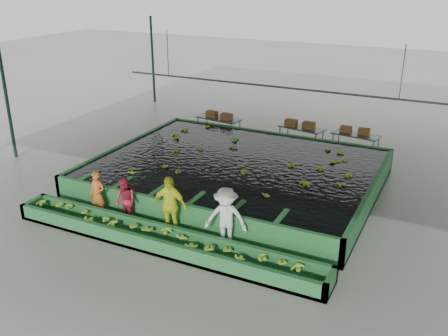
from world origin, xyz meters
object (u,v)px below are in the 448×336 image
at_px(sorting_trough, 161,240).
at_px(box_stack_left, 219,118).
at_px(worker_b, 126,201).
at_px(worker_d, 226,219).
at_px(worker_c, 169,206).
at_px(packing_table_mid, 301,137).
at_px(flotation_tank, 236,173).
at_px(packing_table_left, 219,127).
at_px(box_stack_right, 355,133).
at_px(worker_a, 98,194).
at_px(packing_table_right, 355,144).
at_px(box_stack_mid, 300,127).

distance_m(sorting_trough, box_stack_left, 10.21).
xyz_separation_m(sorting_trough, worker_b, (-1.80, 0.80, 0.50)).
distance_m(sorting_trough, worker_d, 1.98).
bearing_deg(worker_c, worker_b, 172.84).
relative_size(worker_c, packing_table_mid, 0.94).
distance_m(flotation_tank, packing_table_mid, 5.22).
bearing_deg(sorting_trough, worker_c, 103.29).
bearing_deg(box_stack_left, packing_table_mid, 7.70).
distance_m(worker_d, packing_table_left, 10.22).
distance_m(worker_b, box_stack_right, 10.83).
xyz_separation_m(worker_b, packing_table_left, (-1.29, 9.02, -0.27)).
xyz_separation_m(flotation_tank, worker_b, (-1.80, -4.30, 0.30)).
xyz_separation_m(worker_a, worker_d, (4.58, 0.00, 0.18)).
relative_size(worker_a, box_stack_left, 1.14).
bearing_deg(packing_table_left, packing_table_right, 4.79).
bearing_deg(box_stack_left, packing_table_right, 5.72).
height_order(worker_d, packing_table_right, worker_d).
bearing_deg(worker_a, box_stack_left, 89.69).
relative_size(sorting_trough, box_stack_mid, 7.40).
height_order(worker_c, box_stack_mid, worker_c).
bearing_deg(packing_table_right, worker_c, -109.79).
bearing_deg(worker_a, flotation_tank, 54.92).
bearing_deg(packing_table_right, worker_d, -99.33).
bearing_deg(box_stack_mid, worker_d, -84.49).
height_order(packing_table_mid, box_stack_left, box_stack_left).
bearing_deg(packing_table_mid, worker_b, -105.66).
bearing_deg(box_stack_left, packing_table_left, 126.90).
height_order(worker_a, packing_table_mid, worker_a).
xyz_separation_m(worker_a, packing_table_mid, (3.75, 9.45, -0.30)).
distance_m(sorting_trough, worker_c, 1.07).
distance_m(worker_d, packing_table_mid, 9.50).
height_order(worker_a, worker_c, worker_c).
distance_m(flotation_tank, worker_c, 4.33).
relative_size(worker_a, worker_d, 0.81).
bearing_deg(worker_d, packing_table_left, 103.26).
height_order(flotation_tank, packing_table_mid, packing_table_mid).
height_order(worker_a, packing_table_right, worker_a).
height_order(worker_d, box_stack_right, worker_d).
distance_m(sorting_trough, packing_table_left, 10.30).
bearing_deg(worker_a, worker_b, -1.05).
distance_m(worker_d, box_stack_left, 10.09).
bearing_deg(box_stack_left, flotation_tank, -56.88).
bearing_deg(box_stack_mid, worker_b, -105.31).
height_order(packing_table_left, box_stack_left, box_stack_left).
xyz_separation_m(worker_d, packing_table_left, (-4.77, 9.02, -0.46)).
distance_m(worker_d, box_stack_mid, 9.45).
distance_m(worker_a, box_stack_mid, 10.10).
height_order(sorting_trough, packing_table_left, packing_table_left).
distance_m(worker_b, worker_c, 1.63).
bearing_deg(packing_table_right, box_stack_right, 141.82).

